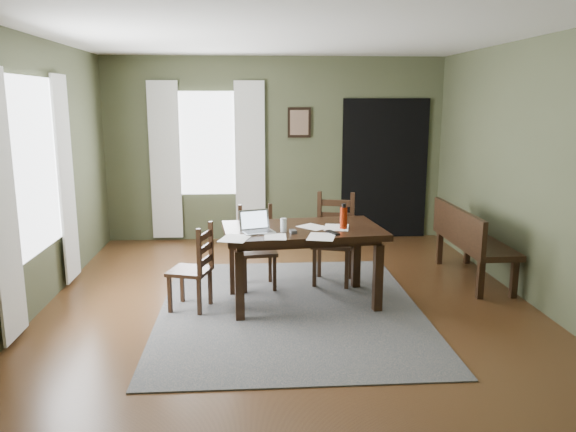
{
  "coord_description": "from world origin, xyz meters",
  "views": [
    {
      "loc": [
        -0.39,
        -5.35,
        2.07
      ],
      "look_at": [
        0.0,
        0.3,
        0.9
      ],
      "focal_mm": 35.0,
      "sensor_mm": 36.0,
      "label": 1
    }
  ],
  "objects": [
    {
      "name": "ground",
      "position": [
        0.0,
        0.0,
        -0.01
      ],
      "size": [
        5.0,
        6.0,
        0.01
      ],
      "color": "#492C16"
    },
    {
      "name": "room_shell",
      "position": [
        0.0,
        0.0,
        1.8
      ],
      "size": [
        5.02,
        6.02,
        2.71
      ],
      "color": "#464C31",
      "rests_on": "ground"
    },
    {
      "name": "rug",
      "position": [
        0.0,
        0.0,
        0.01
      ],
      "size": [
        2.6,
        3.2,
        0.01
      ],
      "color": "#484848",
      "rests_on": "ground"
    },
    {
      "name": "dining_table",
      "position": [
        0.14,
        0.18,
        0.71
      ],
      "size": [
        1.67,
        1.11,
        0.79
      ],
      "rotation": [
        0.0,
        0.0,
        0.11
      ],
      "color": "black",
      "rests_on": "rug"
    },
    {
      "name": "chair_end",
      "position": [
        -0.95,
        0.05,
        0.43
      ],
      "size": [
        0.47,
        0.47,
        0.87
      ],
      "rotation": [
        0.0,
        0.0,
        -1.86
      ],
      "color": "black",
      "rests_on": "rug"
    },
    {
      "name": "chair_back_left",
      "position": [
        -0.32,
        0.72,
        0.45
      ],
      "size": [
        0.44,
        0.45,
        0.91
      ],
      "rotation": [
        0.0,
        0.0,
        0.12
      ],
      "color": "black",
      "rests_on": "rug"
    },
    {
      "name": "chair_back_right",
      "position": [
        0.56,
        0.83,
        0.5
      ],
      "size": [
        0.55,
        0.55,
        1.02
      ],
      "rotation": [
        0.0,
        0.0,
        -0.28
      ],
      "color": "black",
      "rests_on": "rug"
    },
    {
      "name": "bench",
      "position": [
        2.14,
        0.82,
        0.51
      ],
      "size": [
        0.49,
        1.51,
        0.85
      ],
      "rotation": [
        0.0,
        0.0,
        1.57
      ],
      "color": "black",
      "rests_on": "ground"
    },
    {
      "name": "laptop",
      "position": [
        -0.33,
        0.03,
        0.86
      ],
      "size": [
        0.36,
        0.32,
        0.21
      ],
      "rotation": [
        0.0,
        0.0,
        0.32
      ],
      "color": "#B7B7BC",
      "rests_on": "dining_table"
    },
    {
      "name": "computer_mouse",
      "position": [
        0.02,
        -0.06,
        0.82
      ],
      "size": [
        0.07,
        0.1,
        0.03
      ],
      "primitive_type": "cube",
      "rotation": [
        0.0,
        0.0,
        0.14
      ],
      "color": "#3F3F42",
      "rests_on": "dining_table"
    },
    {
      "name": "tv_remote",
      "position": [
        0.41,
        -0.1,
        0.81
      ],
      "size": [
        0.12,
        0.19,
        0.02
      ],
      "primitive_type": "cube",
      "rotation": [
        0.0,
        0.0,
        0.44
      ],
      "color": "black",
      "rests_on": "dining_table"
    },
    {
      "name": "drinking_glass",
      "position": [
        -0.06,
        0.0,
        0.87
      ],
      "size": [
        0.07,
        0.07,
        0.14
      ],
      "primitive_type": "cylinder",
      "rotation": [
        0.0,
        0.0,
        -0.06
      ],
      "color": "silver",
      "rests_on": "dining_table"
    },
    {
      "name": "water_bottle",
      "position": [
        0.55,
        0.09,
        0.92
      ],
      "size": [
        0.09,
        0.09,
        0.26
      ],
      "rotation": [
        0.0,
        0.0,
        -0.19
      ],
      "color": "#B4290D",
      "rests_on": "dining_table"
    },
    {
      "name": "paper_a",
      "position": [
        -0.54,
        -0.24,
        0.81
      ],
      "size": [
        0.33,
        0.38,
        0.0
      ],
      "primitive_type": "cube",
      "rotation": [
        0.0,
        0.0,
        -0.28
      ],
      "color": "white",
      "rests_on": "dining_table"
    },
    {
      "name": "paper_b",
      "position": [
        0.28,
        -0.23,
        0.81
      ],
      "size": [
        0.32,
        0.38,
        0.0
      ],
      "primitive_type": "cube",
      "rotation": [
        0.0,
        0.0,
        -0.25
      ],
      "color": "white",
      "rests_on": "dining_table"
    },
    {
      "name": "paper_c",
      "position": [
        0.25,
        0.19,
        0.81
      ],
      "size": [
        0.36,
        0.36,
        0.0
      ],
      "primitive_type": "cube",
      "rotation": [
        0.0,
        0.0,
        0.71
      ],
      "color": "white",
      "rests_on": "dining_table"
    },
    {
      "name": "paper_d",
      "position": [
        0.48,
        0.15,
        0.81
      ],
      "size": [
        0.3,
        0.36,
        0.0
      ],
      "primitive_type": "cube",
      "rotation": [
        0.0,
        0.0,
        -0.2
      ],
      "color": "white",
      "rests_on": "dining_table"
    },
    {
      "name": "paper_e",
      "position": [
        -0.16,
        -0.2,
        0.8
      ],
      "size": [
        0.22,
        0.28,
        0.0
      ],
      "primitive_type": "cube",
      "rotation": [
        0.0,
        0.0,
        -0.04
      ],
      "color": "white",
      "rests_on": "dining_table"
    },
    {
      "name": "window_left",
      "position": [
        -2.47,
        0.2,
        1.45
      ],
      "size": [
        0.01,
        1.3,
        1.7
      ],
      "color": "white",
      "rests_on": "ground"
    },
    {
      "name": "window_back",
      "position": [
        -1.0,
        2.97,
        1.45
      ],
      "size": [
        1.0,
        0.01,
        1.5
      ],
      "color": "white",
      "rests_on": "ground"
    },
    {
      "name": "curtain_left_near",
      "position": [
        -2.44,
        -0.62,
        1.2
      ],
      "size": [
        0.03,
        0.48,
        2.3
      ],
      "color": "silver",
      "rests_on": "ground"
    },
    {
      "name": "curtain_left_far",
      "position": [
        -2.44,
        1.02,
        1.2
      ],
      "size": [
        0.03,
        0.48,
        2.3
      ],
      "color": "silver",
      "rests_on": "ground"
    },
    {
      "name": "curtain_back_left",
      "position": [
        -1.62,
        2.94,
        1.2
      ],
      "size": [
        0.44,
        0.03,
        2.3
      ],
      "color": "silver",
      "rests_on": "ground"
    },
    {
      "name": "curtain_back_right",
      "position": [
        -0.38,
        2.94,
        1.2
      ],
      "size": [
        0.44,
        0.03,
        2.3
      ],
      "color": "silver",
      "rests_on": "ground"
    },
    {
      "name": "framed_picture",
      "position": [
        0.35,
        2.97,
        1.75
      ],
      "size": [
        0.34,
        0.03,
        0.44
      ],
      "color": "black",
      "rests_on": "ground"
    },
    {
      "name": "doorway_back",
      "position": [
        1.65,
        2.97,
        1.05
      ],
      "size": [
        1.3,
        0.03,
        2.1
      ],
      "color": "black",
      "rests_on": "ground"
    }
  ]
}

